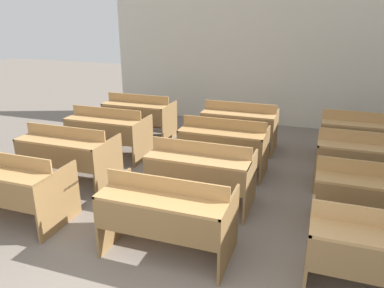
% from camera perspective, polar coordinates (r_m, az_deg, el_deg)
% --- Properties ---
extents(wall_back, '(7.22, 0.06, 3.11)m').
position_cam_1_polar(wall_back, '(8.44, 11.62, 13.29)').
color(wall_back, beige).
rests_on(wall_back, ground_plane).
extents(bench_front_left, '(1.31, 0.76, 0.88)m').
position_cam_1_polar(bench_front_left, '(4.98, -25.97, -5.53)').
color(bench_front_left, olive).
rests_on(bench_front_left, ground_plane).
extents(bench_front_center, '(1.31, 0.76, 0.88)m').
position_cam_1_polar(bench_front_center, '(3.90, -3.81, -10.41)').
color(bench_front_center, olive).
rests_on(bench_front_center, ground_plane).
extents(bench_second_left, '(1.31, 0.76, 0.88)m').
position_cam_1_polar(bench_second_left, '(5.75, -18.37, -1.24)').
color(bench_second_left, olive).
rests_on(bench_second_left, ground_plane).
extents(bench_second_center, '(1.31, 0.76, 0.88)m').
position_cam_1_polar(bench_second_center, '(4.84, 1.36, -4.14)').
color(bench_second_center, olive).
rests_on(bench_second_center, ground_plane).
extents(bench_second_right, '(1.31, 0.76, 0.88)m').
position_cam_1_polar(bench_second_right, '(4.69, 26.13, -7.08)').
color(bench_second_right, olive).
rests_on(bench_second_right, ground_plane).
extents(bench_third_left, '(1.31, 0.76, 0.88)m').
position_cam_1_polar(bench_third_left, '(6.64, -12.68, 2.06)').
color(bench_third_left, olive).
rests_on(bench_third_left, ground_plane).
extents(bench_third_center, '(1.31, 0.76, 0.88)m').
position_cam_1_polar(bench_third_center, '(5.86, 4.83, 0.11)').
color(bench_third_center, olive).
rests_on(bench_third_center, ground_plane).
extents(bench_third_right, '(1.31, 0.76, 0.88)m').
position_cam_1_polar(bench_third_right, '(5.75, 24.91, -2.11)').
color(bench_third_right, olive).
rests_on(bench_third_right, ground_plane).
extents(bench_back_left, '(1.31, 0.76, 0.88)m').
position_cam_1_polar(bench_back_left, '(7.59, -8.09, 4.54)').
color(bench_back_left, olive).
rests_on(bench_back_left, ground_plane).
extents(bench_back_center, '(1.31, 0.76, 0.88)m').
position_cam_1_polar(bench_back_center, '(6.91, 7.25, 3.08)').
color(bench_back_center, olive).
rests_on(bench_back_center, ground_plane).
extents(bench_back_right, '(1.31, 0.76, 0.88)m').
position_cam_1_polar(bench_back_right, '(6.83, 24.45, 1.22)').
color(bench_back_right, olive).
rests_on(bench_back_right, ground_plane).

